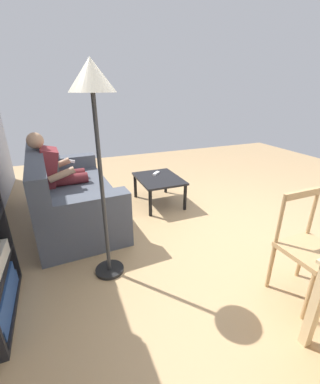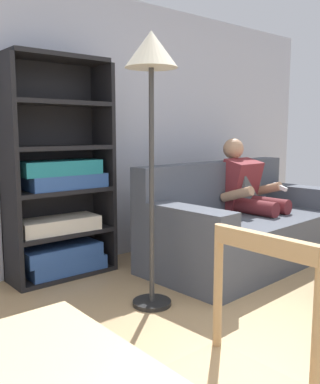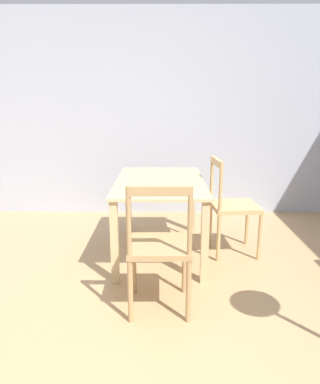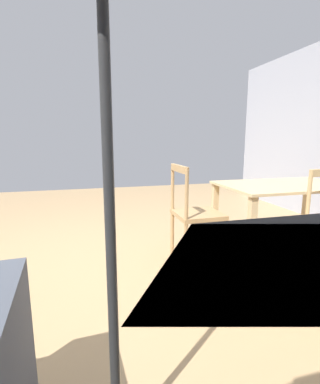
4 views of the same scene
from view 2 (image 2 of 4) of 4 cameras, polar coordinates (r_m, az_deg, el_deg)
name	(u,v)px [view 2 (image 2 of 4)]	position (r m, az deg, el deg)	size (l,w,h in m)	color
wall_back	(74,130)	(4.02, -11.47, 8.11)	(6.69, 0.12, 2.50)	#B2B7C6
couch	(241,227)	(4.16, 10.87, -4.60)	(2.10, 1.10, 0.94)	#474C56
person_lounging	(251,195)	(4.33, 12.09, -0.40)	(0.61, 0.90, 1.17)	maroon
bookshelf	(60,192)	(3.70, -13.34, 0.03)	(0.90, 0.36, 1.86)	black
floor_lamp	(151,76)	(2.94, -1.18, 15.32)	(0.36, 0.36, 1.91)	black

